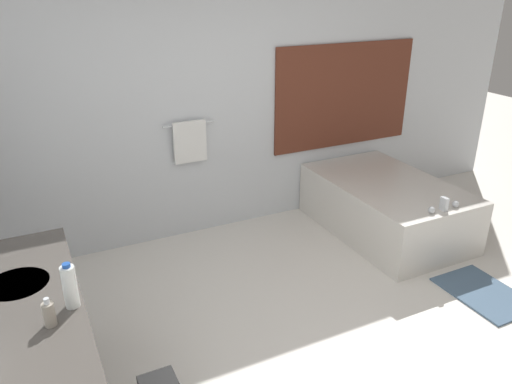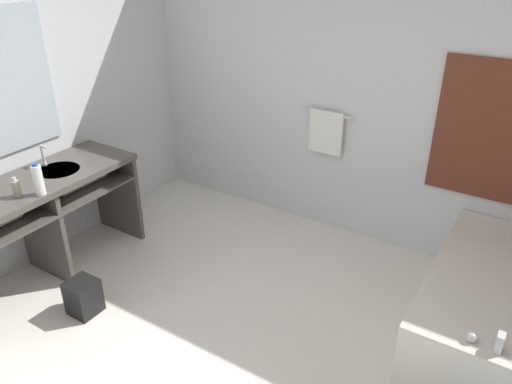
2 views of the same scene
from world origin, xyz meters
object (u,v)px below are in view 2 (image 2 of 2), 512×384
Objects in this scene: water_bottle_2 at (38,180)px; soap_dispenser at (16,189)px; waste_bin at (83,297)px; bathtub at (507,310)px.

water_bottle_2 reaches higher than soap_dispenser.
bathtub is at bearing 25.93° from waste_bin.
soap_dispenser is at bearing -157.08° from bathtub.
bathtub is 6.62× the size of water_bottle_2.
waste_bin is at bearing 3.93° from soap_dispenser.
water_bottle_2 is 1.63× the size of soap_dispenser.
waste_bin is at bearing -12.27° from water_bottle_2.
waste_bin is (-2.74, -1.33, -0.16)m from bathtub.
waste_bin is at bearing -154.07° from bathtub.
bathtub is 3.43m from water_bottle_2.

